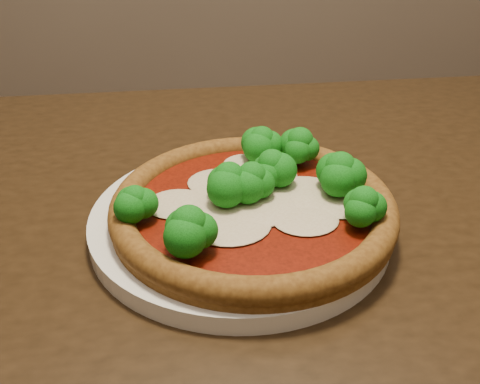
{
  "coord_description": "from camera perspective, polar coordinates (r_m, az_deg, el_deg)",
  "views": [
    {
      "loc": [
        -0.09,
        -0.52,
        1.05
      ],
      "look_at": [
        -0.06,
        -0.09,
        0.79
      ],
      "focal_mm": 40.0,
      "sensor_mm": 36.0,
      "label": 1
    }
  ],
  "objects": [
    {
      "name": "dining_table",
      "position": [
        0.61,
        1.34,
        -10.21
      ],
      "size": [
        1.21,
        0.81,
        0.75
      ],
      "rotation": [
        0.0,
        0.0,
        0.06
      ],
      "color": "black",
      "rests_on": "floor"
    },
    {
      "name": "plate",
      "position": [
        0.52,
        -0.0,
        -2.95
      ],
      "size": [
        0.29,
        0.29,
        0.02
      ],
      "primitive_type": "cylinder",
      "color": "silver",
      "rests_on": "dining_table"
    },
    {
      "name": "pizza",
      "position": [
        0.5,
        1.72,
        -0.79
      ],
      "size": [
        0.27,
        0.27,
        0.06
      ],
      "rotation": [
        0.0,
        0.0,
        -0.07
      ],
      "color": "brown",
      "rests_on": "plate"
    }
  ]
}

